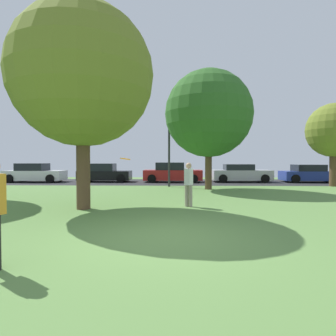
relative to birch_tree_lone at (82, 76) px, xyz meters
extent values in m
plane|color=#5B8442|center=(2.92, -3.66, -4.66)|extent=(44.00, 44.00, 0.00)
cube|color=#28282B|center=(2.92, 12.34, -4.66)|extent=(44.00, 6.40, 0.01)
cylinder|color=brown|center=(0.00, 0.00, -3.17)|extent=(0.48, 0.48, 2.98)
sphere|color=olive|center=(0.00, 0.00, 0.02)|extent=(4.95, 4.95, 4.95)
cylinder|color=brown|center=(5.18, 6.91, -3.37)|extent=(0.40, 0.40, 2.57)
sphere|color=#2D6023|center=(5.18, 6.91, -0.21)|extent=(5.12, 5.12, 5.12)
cylinder|color=brown|center=(13.60, 9.06, -3.33)|extent=(0.50, 0.50, 2.65)
sphere|color=olive|center=(13.60, 9.06, -0.98)|extent=(3.52, 3.52, 3.52)
cylinder|color=gray|center=(3.80, 0.59, -4.26)|extent=(0.14, 0.14, 0.81)
cylinder|color=gray|center=(3.66, 0.66, -4.26)|extent=(0.14, 0.14, 0.81)
cube|color=silver|center=(3.73, 0.62, -3.55)|extent=(0.35, 0.39, 0.60)
sphere|color=tan|center=(3.73, 0.62, -3.14)|extent=(0.22, 0.22, 0.22)
cylinder|color=orange|center=(1.95, -2.65, -2.90)|extent=(0.27, 0.27, 0.06)
cube|color=white|center=(-7.72, 12.07, -4.13)|extent=(4.44, 1.78, 0.75)
cube|color=black|center=(-7.94, 12.07, -3.48)|extent=(2.13, 1.57, 0.56)
cylinder|color=black|center=(-6.17, 12.96, -4.34)|extent=(0.64, 0.22, 0.64)
cylinder|color=black|center=(-6.17, 11.18, -4.34)|extent=(0.64, 0.22, 0.64)
cylinder|color=black|center=(-9.28, 12.96, -4.34)|extent=(0.64, 0.22, 0.64)
cylinder|color=black|center=(-9.28, 11.18, -4.34)|extent=(0.64, 0.22, 0.64)
cube|color=black|center=(-2.35, 12.48, -4.15)|extent=(4.06, 1.75, 0.71)
cube|color=black|center=(-2.55, 12.48, -3.50)|extent=(1.95, 1.54, 0.59)
cylinder|color=black|center=(-0.93, 13.35, -4.34)|extent=(0.64, 0.22, 0.64)
cylinder|color=black|center=(-0.93, 11.60, -4.34)|extent=(0.64, 0.22, 0.64)
cylinder|color=black|center=(-3.77, 13.35, -4.34)|extent=(0.64, 0.22, 0.64)
cylinder|color=black|center=(-3.77, 11.60, -4.34)|extent=(0.64, 0.22, 0.64)
cube|color=#B21E1E|center=(3.02, 12.40, -4.11)|extent=(4.52, 1.75, 0.79)
cube|color=black|center=(2.80, 12.40, -3.42)|extent=(2.17, 1.54, 0.59)
cylinder|color=black|center=(4.60, 13.27, -4.34)|extent=(0.64, 0.22, 0.64)
cylinder|color=black|center=(4.60, 11.52, -4.34)|extent=(0.64, 0.22, 0.64)
cylinder|color=black|center=(1.44, 13.27, -4.34)|extent=(0.64, 0.22, 0.64)
cylinder|color=black|center=(1.44, 11.52, -4.34)|extent=(0.64, 0.22, 0.64)
cube|color=#B7B7BC|center=(8.39, 12.60, -4.12)|extent=(4.50, 1.88, 0.78)
cube|color=black|center=(8.17, 12.60, -3.49)|extent=(2.16, 1.65, 0.46)
cylinder|color=black|center=(9.97, 13.54, -4.34)|extent=(0.64, 0.22, 0.64)
cylinder|color=black|center=(9.97, 11.66, -4.34)|extent=(0.64, 0.22, 0.64)
cylinder|color=black|center=(6.82, 13.54, -4.34)|extent=(0.64, 0.22, 0.64)
cylinder|color=black|center=(6.82, 11.66, -4.34)|extent=(0.64, 0.22, 0.64)
cube|color=#233893|center=(13.77, 12.50, -4.15)|extent=(4.49, 1.84, 0.71)
cube|color=black|center=(13.54, 12.50, -3.54)|extent=(2.15, 1.62, 0.50)
cylinder|color=black|center=(15.34, 13.42, -4.34)|extent=(0.64, 0.22, 0.64)
cylinder|color=black|center=(12.20, 13.42, -4.34)|extent=(0.64, 0.22, 0.64)
cylinder|color=black|center=(12.20, 11.58, -4.34)|extent=(0.64, 0.22, 0.64)
cylinder|color=#2D2D33|center=(2.82, 8.54, -2.41)|extent=(0.14, 0.14, 4.50)
camera|label=1|loc=(3.26, -9.97, -2.93)|focal=30.60mm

